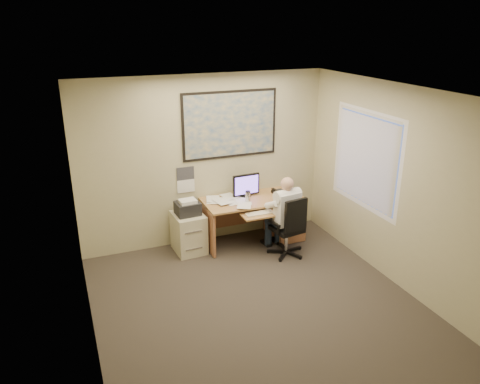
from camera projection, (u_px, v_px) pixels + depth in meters
name	position (u px, v px, depth m)	size (l,w,h in m)	color
room_shell	(264.00, 213.00, 5.41)	(4.00, 4.50, 2.70)	#342E28
desk	(270.00, 213.00, 7.73)	(1.60, 0.97, 1.12)	tan
world_map	(230.00, 125.00, 7.31)	(1.56, 0.03, 1.06)	#1E4C93
wall_calendar	(186.00, 180.00, 7.34)	(0.28, 0.01, 0.42)	white
window_blinds	(365.00, 160.00, 6.72)	(0.06, 1.40, 1.30)	beige
filing_cabinet	(189.00, 229.00, 7.29)	(0.48, 0.56, 0.87)	beige
office_chair	(287.00, 238.00, 7.18)	(0.67, 0.67, 0.98)	black
person	(286.00, 216.00, 7.13)	(0.52, 0.75, 1.25)	white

